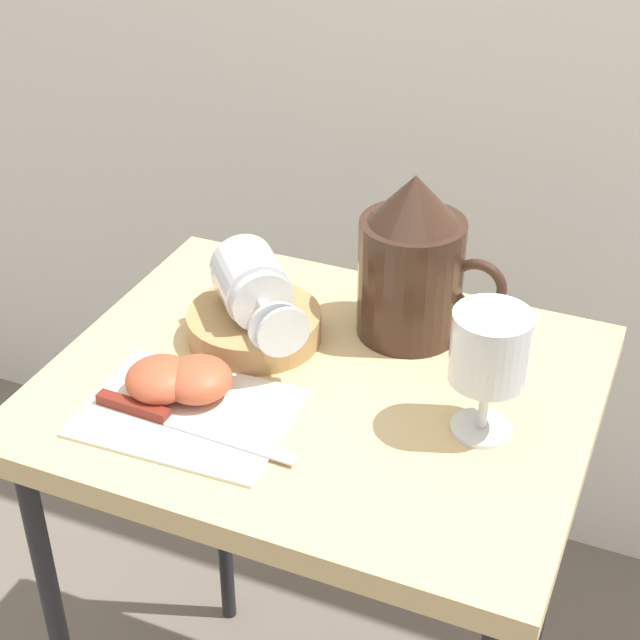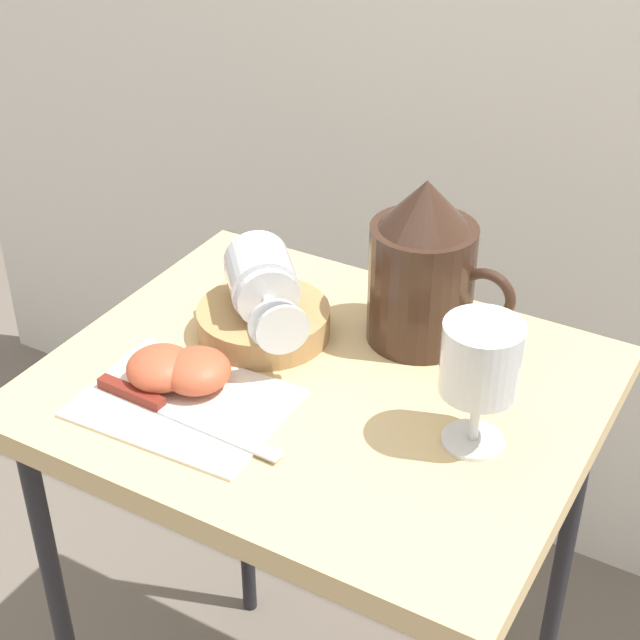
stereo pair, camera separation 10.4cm
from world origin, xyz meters
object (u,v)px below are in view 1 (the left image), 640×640
(wine_glass_upright, at_px, (490,354))
(knife, at_px, (165,417))
(pitcher, at_px, (412,272))
(apple_half_right, at_px, (197,379))
(wine_glass_tipped_near, at_px, (253,289))
(basket_tray, at_px, (254,325))
(wine_glass_tipped_far, at_px, (252,282))
(apple_half_left, at_px, (160,379))
(table, at_px, (320,430))

(wine_glass_upright, distance_m, knife, 0.34)
(pitcher, relative_size, apple_half_right, 2.68)
(wine_glass_upright, distance_m, wine_glass_tipped_near, 0.29)
(basket_tray, bearing_deg, pitcher, 27.72)
(basket_tray, distance_m, knife, 0.18)
(wine_glass_tipped_far, distance_m, knife, 0.20)
(wine_glass_tipped_near, distance_m, apple_half_left, 0.15)
(pitcher, distance_m, apple_half_left, 0.31)
(wine_glass_upright, xyz_separation_m, knife, (-0.31, -0.12, -0.09))
(basket_tray, relative_size, knife, 0.67)
(table, distance_m, knife, 0.20)
(wine_glass_tipped_far, bearing_deg, pitcher, 26.58)
(basket_tray, height_order, wine_glass_tipped_far, wine_glass_tipped_far)
(table, bearing_deg, wine_glass_tipped_far, 154.30)
(wine_glass_tipped_near, xyz_separation_m, apple_half_right, (-0.01, -0.12, -0.05))
(table, xyz_separation_m, wine_glass_tipped_far, (-0.11, 0.05, 0.14))
(wine_glass_tipped_near, height_order, wine_glass_tipped_far, wine_glass_tipped_far)
(pitcher, distance_m, knife, 0.33)
(pitcher, height_order, wine_glass_tipped_near, pitcher)
(pitcher, bearing_deg, apple_half_right, -127.96)
(table, height_order, pitcher, pitcher)
(table, xyz_separation_m, apple_half_left, (-0.15, -0.09, 0.09))
(table, distance_m, wine_glass_tipped_far, 0.19)
(table, relative_size, apple_half_right, 9.51)
(apple_half_right, xyz_separation_m, knife, (-0.01, -0.05, -0.02))
(table, relative_size, pitcher, 3.55)
(basket_tray, distance_m, apple_half_left, 0.15)
(wine_glass_upright, bearing_deg, wine_glass_tipped_near, 168.86)
(table, height_order, basket_tray, basket_tray)
(wine_glass_tipped_far, relative_size, apple_half_right, 2.05)
(wine_glass_upright, height_order, apple_half_right, wine_glass_upright)
(table, bearing_deg, wine_glass_upright, -4.36)
(wine_glass_tipped_near, relative_size, apple_half_left, 1.97)
(wine_glass_tipped_near, bearing_deg, table, -22.87)
(apple_half_left, bearing_deg, knife, -55.77)
(apple_half_right, height_order, knife, apple_half_right)
(wine_glass_tipped_far, height_order, knife, wine_glass_tipped_far)
(wine_glass_tipped_far, bearing_deg, wine_glass_tipped_near, -54.86)
(knife, bearing_deg, wine_glass_upright, 21.11)
(basket_tray, xyz_separation_m, apple_half_left, (-0.04, -0.14, 0.01))
(wine_glass_tipped_near, xyz_separation_m, knife, (-0.02, -0.17, -0.06))
(knife, bearing_deg, apple_half_right, 78.27)
(table, xyz_separation_m, apple_half_right, (-0.11, -0.08, 0.09))
(table, height_order, wine_glass_tipped_far, wine_glass_tipped_far)
(knife, bearing_deg, basket_tray, 85.14)
(basket_tray, distance_m, pitcher, 0.19)
(basket_tray, bearing_deg, knife, -94.86)
(wine_glass_upright, bearing_deg, pitcher, 131.08)
(wine_glass_tipped_near, height_order, knife, wine_glass_tipped_near)
(apple_half_left, xyz_separation_m, apple_half_right, (0.04, 0.02, 0.00))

